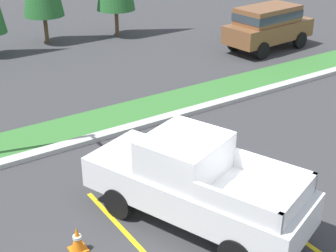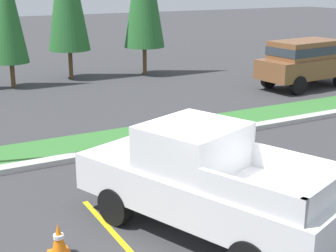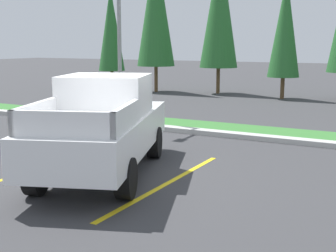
{
  "view_description": "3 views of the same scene",
  "coord_description": "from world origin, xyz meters",
  "px_view_note": "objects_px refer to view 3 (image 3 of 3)",
  "views": [
    {
      "loc": [
        -5.89,
        -7.33,
        6.88
      ],
      "look_at": [
        0.41,
        2.07,
        1.44
      ],
      "focal_mm": 51.8,
      "sensor_mm": 36.0,
      "label": 1
    },
    {
      "loc": [
        -5.02,
        -7.27,
        4.67
      ],
      "look_at": [
        0.28,
        2.4,
        1.42
      ],
      "focal_mm": 53.5,
      "sensor_mm": 36.0,
      "label": 2
    },
    {
      "loc": [
        5.58,
        -7.87,
        2.77
      ],
      "look_at": [
        0.57,
        1.35,
        0.9
      ],
      "focal_mm": 49.7,
      "sensor_mm": 36.0,
      "label": 3
    }
  ],
  "objects_px": {
    "pickup_truck_main": "(103,126)",
    "street_light": "(116,19)",
    "cypress_tree_left_inner": "(156,5)",
    "cypress_tree_center": "(219,7)",
    "cypress_tree_leftmost": "(111,29)",
    "traffic_cone": "(30,143)",
    "cypress_tree_right_inner": "(285,26)"
  },
  "relations": [
    {
      "from": "cypress_tree_center",
      "to": "traffic_cone",
      "type": "height_order",
      "value": "cypress_tree_center"
    },
    {
      "from": "pickup_truck_main",
      "to": "traffic_cone",
      "type": "relative_size",
      "value": 9.25
    },
    {
      "from": "street_light",
      "to": "cypress_tree_center",
      "type": "relative_size",
      "value": 0.77
    },
    {
      "from": "cypress_tree_center",
      "to": "cypress_tree_leftmost",
      "type": "bearing_deg",
      "value": -176.15
    },
    {
      "from": "pickup_truck_main",
      "to": "cypress_tree_left_inner",
      "type": "relative_size",
      "value": 0.67
    },
    {
      "from": "pickup_truck_main",
      "to": "street_light",
      "type": "xyz_separation_m",
      "value": [
        -3.57,
        5.71,
        2.57
      ]
    },
    {
      "from": "pickup_truck_main",
      "to": "cypress_tree_right_inner",
      "type": "height_order",
      "value": "cypress_tree_right_inner"
    },
    {
      "from": "cypress_tree_leftmost",
      "to": "traffic_cone",
      "type": "relative_size",
      "value": 10.26
    },
    {
      "from": "cypress_tree_center",
      "to": "cypress_tree_right_inner",
      "type": "relative_size",
      "value": 1.32
    },
    {
      "from": "cypress_tree_left_inner",
      "to": "cypress_tree_center",
      "type": "xyz_separation_m",
      "value": [
        3.52,
        0.81,
        -0.13
      ]
    },
    {
      "from": "street_light",
      "to": "cypress_tree_leftmost",
      "type": "relative_size",
      "value": 1.0
    },
    {
      "from": "cypress_tree_center",
      "to": "traffic_cone",
      "type": "relative_size",
      "value": 13.36
    },
    {
      "from": "cypress_tree_leftmost",
      "to": "traffic_cone",
      "type": "height_order",
      "value": "cypress_tree_leftmost"
    },
    {
      "from": "street_light",
      "to": "cypress_tree_right_inner",
      "type": "relative_size",
      "value": 1.01
    },
    {
      "from": "pickup_truck_main",
      "to": "cypress_tree_right_inner",
      "type": "bearing_deg",
      "value": 90.87
    },
    {
      "from": "cypress_tree_center",
      "to": "traffic_cone",
      "type": "bearing_deg",
      "value": -84.93
    },
    {
      "from": "pickup_truck_main",
      "to": "street_light",
      "type": "distance_m",
      "value": 7.2
    },
    {
      "from": "cypress_tree_leftmost",
      "to": "cypress_tree_left_inner",
      "type": "bearing_deg",
      "value": -6.0
    },
    {
      "from": "pickup_truck_main",
      "to": "cypress_tree_center",
      "type": "bearing_deg",
      "value": 104.05
    },
    {
      "from": "traffic_cone",
      "to": "cypress_tree_left_inner",
      "type": "bearing_deg",
      "value": 108.27
    },
    {
      "from": "pickup_truck_main",
      "to": "cypress_tree_leftmost",
      "type": "distance_m",
      "value": 19.32
    },
    {
      "from": "cypress_tree_right_inner",
      "to": "traffic_cone",
      "type": "height_order",
      "value": "cypress_tree_right_inner"
    },
    {
      "from": "cypress_tree_left_inner",
      "to": "cypress_tree_right_inner",
      "type": "distance_m",
      "value": 7.44
    },
    {
      "from": "cypress_tree_left_inner",
      "to": "pickup_truck_main",
      "type": "bearing_deg",
      "value": -63.8
    },
    {
      "from": "cypress_tree_leftmost",
      "to": "cypress_tree_right_inner",
      "type": "xyz_separation_m",
      "value": [
        10.68,
        -0.32,
        -0.04
      ]
    },
    {
      "from": "cypress_tree_leftmost",
      "to": "cypress_tree_right_inner",
      "type": "distance_m",
      "value": 10.68
    },
    {
      "from": "street_light",
      "to": "traffic_cone",
      "type": "height_order",
      "value": "street_light"
    },
    {
      "from": "pickup_truck_main",
      "to": "cypress_tree_center",
      "type": "relative_size",
      "value": 0.69
    },
    {
      "from": "cypress_tree_right_inner",
      "to": "street_light",
      "type": "bearing_deg",
      "value": -108.96
    },
    {
      "from": "cypress_tree_left_inner",
      "to": "traffic_cone",
      "type": "bearing_deg",
      "value": -71.73
    },
    {
      "from": "cypress_tree_left_inner",
      "to": "cypress_tree_right_inner",
      "type": "xyz_separation_m",
      "value": [
        7.33,
        0.04,
        -1.27
      ]
    },
    {
      "from": "cypress_tree_left_inner",
      "to": "cypress_tree_right_inner",
      "type": "relative_size",
      "value": 1.35
    }
  ]
}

